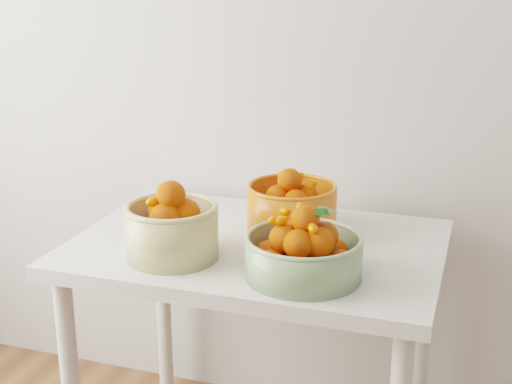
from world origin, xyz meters
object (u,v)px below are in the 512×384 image
(table, at_px, (258,274))
(bowl_orange, at_px, (292,207))
(bowl_cream, at_px, (172,229))
(bowl_green, at_px, (303,252))

(table, height_order, bowl_orange, bowl_orange)
(table, height_order, bowl_cream, bowl_cream)
(bowl_green, distance_m, bowl_orange, 0.32)
(bowl_green, xyz_separation_m, bowl_orange, (-0.11, 0.30, 0.01))
(bowl_green, bearing_deg, table, 133.47)
(bowl_cream, relative_size, bowl_orange, 0.77)
(table, distance_m, bowl_orange, 0.21)
(bowl_cream, relative_size, bowl_green, 0.82)
(bowl_cream, height_order, bowl_orange, bowl_cream)
(table, xyz_separation_m, bowl_cream, (-0.18, -0.18, 0.17))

